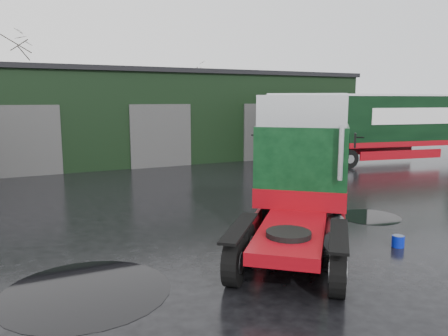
# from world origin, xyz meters

# --- Properties ---
(ground) EXTENTS (100.00, 100.00, 0.00)m
(ground) POSITION_xyz_m (0.00, 0.00, 0.00)
(ground) COLOR black
(warehouse) EXTENTS (32.40, 12.40, 6.30)m
(warehouse) POSITION_xyz_m (2.00, 20.00, 3.16)
(warehouse) COLOR black
(warehouse) RESTS_ON ground
(hero_tractor) EXTENTS (7.04, 7.49, 4.50)m
(hero_tractor) POSITION_xyz_m (0.44, -3.00, 2.25)
(hero_tractor) COLOR black
(hero_tractor) RESTS_ON ground
(lorry_right) EXTENTS (18.14, 6.00, 4.70)m
(lorry_right) POSITION_xyz_m (15.71, 9.00, 2.35)
(lorry_right) COLOR silver
(lorry_right) RESTS_ON ground
(wash_bucket) EXTENTS (0.45, 0.45, 0.34)m
(wash_bucket) POSITION_xyz_m (3.50, -3.88, 0.17)
(wash_bucket) COLOR #071BAC
(wash_bucket) RESTS_ON ground
(tree_back_a) EXTENTS (4.40, 4.40, 9.50)m
(tree_back_a) POSITION_xyz_m (-6.00, 30.00, 4.75)
(tree_back_a) COLOR black
(tree_back_a) RESTS_ON ground
(tree_back_b) EXTENTS (4.40, 4.40, 7.50)m
(tree_back_b) POSITION_xyz_m (10.00, 30.00, 3.75)
(tree_back_b) COLOR black
(tree_back_b) RESTS_ON ground
(puddle_0) EXTENTS (3.83, 3.83, 0.01)m
(puddle_0) POSITION_xyz_m (-5.28, -3.01, 0.00)
(puddle_0) COLOR black
(puddle_0) RESTS_ON ground
(puddle_1) EXTENTS (2.39, 2.39, 0.01)m
(puddle_1) POSITION_xyz_m (3.60, 1.77, 0.00)
(puddle_1) COLOR black
(puddle_1) RESTS_ON ground
(puddle_3) EXTENTS (2.27, 2.27, 0.01)m
(puddle_3) POSITION_xyz_m (5.18, -1.01, 0.00)
(puddle_3) COLOR black
(puddle_3) RESTS_ON ground
(puddle_4) EXTENTS (1.31, 1.31, 0.01)m
(puddle_4) POSITION_xyz_m (0.25, -3.62, 0.00)
(puddle_4) COLOR black
(puddle_4) RESTS_ON ground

